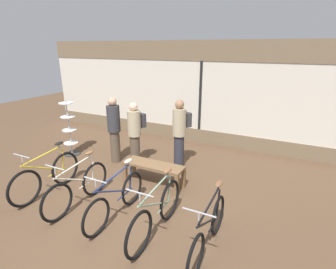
{
  "coord_description": "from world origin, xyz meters",
  "views": [
    {
      "loc": [
        2.75,
        -3.56,
        3.02
      ],
      "look_at": [
        0.0,
        1.92,
        0.95
      ],
      "focal_mm": 28.0,
      "sensor_mm": 36.0,
      "label": 1
    }
  ],
  "objects_px": {
    "bicycle_far_left": "(47,176)",
    "bicycle_center": "(116,199)",
    "customer_mid_floor": "(180,132)",
    "customer_by_window": "(114,129)",
    "customer_near_rack": "(135,132)",
    "bicycle_left": "(78,188)",
    "accessory_rack": "(70,132)",
    "bicycle_right": "(156,213)",
    "display_bench": "(154,168)",
    "bicycle_far_right": "(208,231)"
  },
  "relations": [
    {
      "from": "bicycle_right",
      "to": "bicycle_center",
      "type": "bearing_deg",
      "value": 175.31
    },
    {
      "from": "display_bench",
      "to": "customer_by_window",
      "type": "relative_size",
      "value": 0.78
    },
    {
      "from": "customer_by_window",
      "to": "bicycle_left",
      "type": "bearing_deg",
      "value": -72.26
    },
    {
      "from": "bicycle_far_left",
      "to": "customer_mid_floor",
      "type": "bearing_deg",
      "value": 51.32
    },
    {
      "from": "bicycle_far_right",
      "to": "display_bench",
      "type": "distance_m",
      "value": 2.26
    },
    {
      "from": "bicycle_far_right",
      "to": "customer_mid_floor",
      "type": "relative_size",
      "value": 0.95
    },
    {
      "from": "customer_mid_floor",
      "to": "bicycle_left",
      "type": "bearing_deg",
      "value": -112.46
    },
    {
      "from": "customer_near_rack",
      "to": "customer_by_window",
      "type": "relative_size",
      "value": 0.95
    },
    {
      "from": "bicycle_center",
      "to": "bicycle_far_right",
      "type": "bearing_deg",
      "value": -2.09
    },
    {
      "from": "bicycle_right",
      "to": "customer_near_rack",
      "type": "distance_m",
      "value": 2.87
    },
    {
      "from": "bicycle_center",
      "to": "accessory_rack",
      "type": "xyz_separation_m",
      "value": [
        -3.04,
        1.84,
        0.3
      ]
    },
    {
      "from": "bicycle_right",
      "to": "display_bench",
      "type": "distance_m",
      "value": 1.67
    },
    {
      "from": "bicycle_left",
      "to": "customer_near_rack",
      "type": "relative_size",
      "value": 1.01
    },
    {
      "from": "customer_by_window",
      "to": "bicycle_far_right",
      "type": "bearing_deg",
      "value": -31.95
    },
    {
      "from": "bicycle_right",
      "to": "customer_mid_floor",
      "type": "xyz_separation_m",
      "value": [
        -0.74,
        2.56,
        0.57
      ]
    },
    {
      "from": "bicycle_left",
      "to": "display_bench",
      "type": "xyz_separation_m",
      "value": [
        0.92,
        1.39,
        0.03
      ]
    },
    {
      "from": "customer_by_window",
      "to": "customer_mid_floor",
      "type": "height_order",
      "value": "customer_by_window"
    },
    {
      "from": "bicycle_far_left",
      "to": "bicycle_right",
      "type": "xyz_separation_m",
      "value": [
        2.71,
        -0.09,
        -0.0
      ]
    },
    {
      "from": "bicycle_left",
      "to": "customer_mid_floor",
      "type": "relative_size",
      "value": 0.96
    },
    {
      "from": "bicycle_left",
      "to": "bicycle_center",
      "type": "height_order",
      "value": "bicycle_left"
    },
    {
      "from": "customer_by_window",
      "to": "bicycle_center",
      "type": "bearing_deg",
      "value": -52.25
    },
    {
      "from": "bicycle_left",
      "to": "accessory_rack",
      "type": "distance_m",
      "value": 2.85
    },
    {
      "from": "customer_by_window",
      "to": "accessory_rack",
      "type": "bearing_deg",
      "value": -173.4
    },
    {
      "from": "bicycle_left",
      "to": "customer_mid_floor",
      "type": "bearing_deg",
      "value": 67.54
    },
    {
      "from": "accessory_rack",
      "to": "customer_by_window",
      "type": "height_order",
      "value": "customer_by_window"
    },
    {
      "from": "bicycle_far_left",
      "to": "bicycle_center",
      "type": "distance_m",
      "value": 1.84
    },
    {
      "from": "bicycle_far_left",
      "to": "customer_mid_floor",
      "type": "height_order",
      "value": "customer_mid_floor"
    },
    {
      "from": "accessory_rack",
      "to": "customer_mid_floor",
      "type": "distance_m",
      "value": 3.25
    },
    {
      "from": "accessory_rack",
      "to": "customer_by_window",
      "type": "distance_m",
      "value": 1.51
    },
    {
      "from": "bicycle_far_left",
      "to": "bicycle_center",
      "type": "relative_size",
      "value": 1.03
    },
    {
      "from": "bicycle_far_left",
      "to": "customer_near_rack",
      "type": "bearing_deg",
      "value": 66.61
    },
    {
      "from": "bicycle_right",
      "to": "accessory_rack",
      "type": "distance_m",
      "value": 4.36
    },
    {
      "from": "bicycle_center",
      "to": "bicycle_right",
      "type": "height_order",
      "value": "bicycle_right"
    },
    {
      "from": "bicycle_center",
      "to": "bicycle_far_right",
      "type": "distance_m",
      "value": 1.77
    },
    {
      "from": "bicycle_center",
      "to": "display_bench",
      "type": "relative_size",
      "value": 1.23
    },
    {
      "from": "bicycle_far_left",
      "to": "display_bench",
      "type": "distance_m",
      "value": 2.28
    },
    {
      "from": "bicycle_far_left",
      "to": "bicycle_center",
      "type": "bearing_deg",
      "value": -0.68
    },
    {
      "from": "bicycle_far_left",
      "to": "bicycle_far_right",
      "type": "bearing_deg",
      "value": -1.37
    },
    {
      "from": "bicycle_far_right",
      "to": "customer_near_rack",
      "type": "bearing_deg",
      "value": 141.67
    },
    {
      "from": "bicycle_right",
      "to": "customer_by_window",
      "type": "bearing_deg",
      "value": 139.43
    },
    {
      "from": "bicycle_far_left",
      "to": "bicycle_left",
      "type": "xyz_separation_m",
      "value": [
        0.93,
        -0.05,
        -0.01
      ]
    },
    {
      "from": "customer_near_rack",
      "to": "bicycle_far_right",
      "type": "bearing_deg",
      "value": -38.33
    },
    {
      "from": "bicycle_left",
      "to": "bicycle_center",
      "type": "distance_m",
      "value": 0.9
    },
    {
      "from": "bicycle_left",
      "to": "customer_mid_floor",
      "type": "xyz_separation_m",
      "value": [
        1.04,
        2.52,
        0.57
      ]
    },
    {
      "from": "accessory_rack",
      "to": "display_bench",
      "type": "bearing_deg",
      "value": -9.05
    },
    {
      "from": "bicycle_center",
      "to": "bicycle_far_right",
      "type": "relative_size",
      "value": 1.01
    },
    {
      "from": "bicycle_center",
      "to": "customer_by_window",
      "type": "relative_size",
      "value": 0.96
    },
    {
      "from": "bicycle_far_right",
      "to": "customer_by_window",
      "type": "distance_m",
      "value": 3.97
    },
    {
      "from": "customer_mid_floor",
      "to": "bicycle_far_left",
      "type": "bearing_deg",
      "value": -128.68
    },
    {
      "from": "bicycle_center",
      "to": "customer_mid_floor",
      "type": "height_order",
      "value": "customer_mid_floor"
    }
  ]
}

